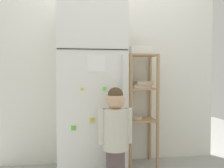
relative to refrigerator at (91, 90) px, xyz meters
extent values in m
cube|color=silver|center=(0.25, 0.33, 0.25)|extent=(2.66, 0.03, 2.26)
cube|color=white|center=(0.00, 0.00, 0.00)|extent=(0.68, 0.61, 1.76)
cube|color=black|center=(0.00, -0.31, 0.41)|extent=(0.67, 0.01, 0.01)
cylinder|color=silver|center=(0.27, -0.33, 0.16)|extent=(0.02, 0.02, 0.39)
cube|color=white|center=(0.03, -0.31, 0.28)|extent=(0.17, 0.01, 0.16)
cube|color=yellow|center=(-0.10, -0.31, 0.03)|extent=(0.03, 0.02, 0.03)
cube|color=gold|center=(-0.01, -0.31, -0.26)|extent=(0.04, 0.01, 0.04)
cube|color=#4A0CCE|center=(0.17, -0.31, -0.32)|extent=(0.03, 0.02, 0.03)
cube|color=#64EB42|center=(0.10, -0.31, 0.03)|extent=(0.03, 0.02, 0.03)
cube|color=green|center=(-0.19, -0.31, -0.33)|extent=(0.04, 0.02, 0.04)
cylinder|color=beige|center=(0.18, -0.48, -0.31)|extent=(0.22, 0.22, 0.37)
sphere|color=beige|center=(0.18, -0.42, -0.14)|extent=(0.10, 0.10, 0.10)
sphere|color=tan|center=(0.18, -0.48, -0.06)|extent=(0.16, 0.16, 0.16)
sphere|color=#4C3823|center=(0.18, -0.48, -0.01)|extent=(0.14, 0.14, 0.14)
cylinder|color=beige|center=(0.06, -0.48, -0.29)|extent=(0.06, 0.06, 0.31)
cylinder|color=beige|center=(0.30, -0.48, -0.29)|extent=(0.06, 0.06, 0.31)
cylinder|color=tan|center=(0.43, 0.00, -0.24)|extent=(0.04, 0.04, 1.28)
cylinder|color=tan|center=(0.74, 0.00, -0.24)|extent=(0.04, 0.04, 1.28)
cylinder|color=tan|center=(0.43, 0.29, -0.24)|extent=(0.04, 0.04, 1.28)
cylinder|color=tan|center=(0.74, 0.29, -0.24)|extent=(0.04, 0.04, 1.28)
cube|color=tan|center=(0.59, 0.14, 0.39)|extent=(0.33, 0.30, 0.02)
cube|color=tan|center=(0.59, 0.14, 0.00)|extent=(0.33, 0.30, 0.02)
cube|color=tan|center=(0.59, 0.14, -0.36)|extent=(0.33, 0.30, 0.02)
cube|color=white|center=(0.58, 0.16, 0.03)|extent=(0.19, 0.18, 0.04)
cube|color=#C6AD8E|center=(0.62, 0.15, 0.07)|extent=(0.19, 0.18, 0.04)
cylinder|color=beige|center=(0.53, 0.14, -0.33)|extent=(0.15, 0.15, 0.04)
cube|color=white|center=(0.58, 0.15, 0.40)|extent=(0.25, 0.14, 0.01)
cube|color=white|center=(0.58, 0.08, 0.45)|extent=(0.25, 0.01, 0.10)
cube|color=white|center=(0.58, 0.21, 0.45)|extent=(0.25, 0.01, 0.10)
cube|color=white|center=(0.46, 0.15, 0.45)|extent=(0.01, 0.14, 0.10)
cube|color=white|center=(0.70, 0.15, 0.45)|extent=(0.01, 0.14, 0.10)
sphere|color=#B22B20|center=(0.62, 0.13, 0.43)|extent=(0.06, 0.06, 0.06)
camera|label=1|loc=(-0.16, -2.58, 0.16)|focal=38.82mm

